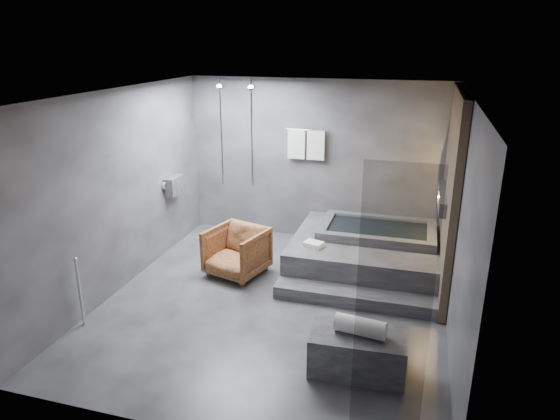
% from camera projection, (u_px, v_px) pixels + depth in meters
% --- Properties ---
extents(room, '(5.00, 5.04, 2.82)m').
position_uv_depth(room, '(309.00, 178.00, 6.38)').
color(room, '#29292C').
rests_on(room, ground).
extents(tub_deck, '(2.20, 2.00, 0.50)m').
position_uv_depth(tub_deck, '(365.00, 253.00, 7.80)').
color(tub_deck, '#2E2E30').
rests_on(tub_deck, ground).
extents(tub_step, '(2.20, 0.36, 0.18)m').
position_uv_depth(tub_step, '(354.00, 297.00, 6.78)').
color(tub_step, '#2E2E30').
rests_on(tub_step, ground).
extents(concrete_bench, '(1.04, 0.61, 0.46)m').
position_uv_depth(concrete_bench, '(358.00, 352.00, 5.36)').
color(concrete_bench, '#313134').
rests_on(concrete_bench, ground).
extents(driftwood_chair, '(0.98, 1.00, 0.74)m').
position_uv_depth(driftwood_chair, '(237.00, 252.00, 7.54)').
color(driftwood_chair, '#4A2612').
rests_on(driftwood_chair, ground).
extents(rolled_towel, '(0.56, 0.27, 0.19)m').
position_uv_depth(rolled_towel, '(360.00, 326.00, 5.25)').
color(rolled_towel, white).
rests_on(rolled_towel, concrete_bench).
extents(deck_towel, '(0.32, 0.27, 0.07)m').
position_uv_depth(deck_towel, '(314.00, 244.00, 7.38)').
color(deck_towel, white).
rests_on(deck_towel, tub_deck).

